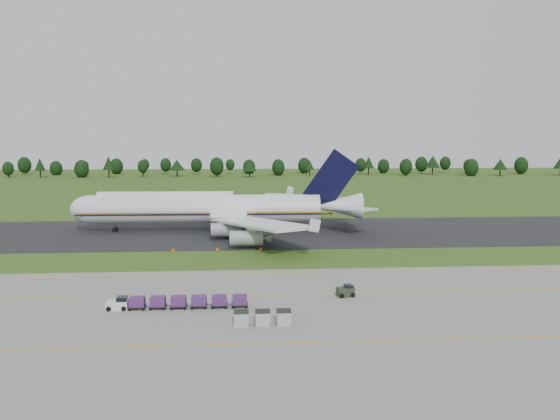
{
  "coord_description": "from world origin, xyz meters",
  "views": [
    {
      "loc": [
        -1.28,
        -93.77,
        20.87
      ],
      "look_at": [
        5.3,
        2.0,
        8.44
      ],
      "focal_mm": 35.0,
      "sensor_mm": 36.0,
      "label": 1
    }
  ],
  "objects": [
    {
      "name": "utility_cart",
      "position": [
        12.29,
        -23.75,
        0.65
      ],
      "size": [
        2.43,
        1.75,
        1.21
      ],
      "color": "#292E20",
      "rests_on": "apron"
    },
    {
      "name": "uld_row",
      "position": [
        0.83,
        -34.32,
        0.89
      ],
      "size": [
        6.47,
        1.67,
        1.65
      ],
      "color": "#A3A3A3",
      "rests_on": "apron"
    },
    {
      "name": "apron_markings",
      "position": [
        0.0,
        -26.98,
        0.06
      ],
      "size": [
        300.0,
        30.2,
        0.01
      ],
      "color": "gold",
      "rests_on": "apron"
    },
    {
      "name": "aircraft",
      "position": [
        -8.52,
        30.31,
        5.38
      ],
      "size": [
        66.75,
        65.41,
        18.84
      ],
      "color": "silver",
      "rests_on": "ground"
    },
    {
      "name": "baggage_train",
      "position": [
        -9.68,
        -27.45,
        0.89
      ],
      "size": [
        17.39,
        1.58,
        1.52
      ],
      "color": "silver",
      "rests_on": "apron"
    },
    {
      "name": "tree_line",
      "position": [
        11.21,
        218.77,
        6.21
      ],
      "size": [
        524.76,
        23.21,
        11.79
      ],
      "color": "black",
      "rests_on": "ground"
    },
    {
      "name": "ground",
      "position": [
        0.0,
        0.0,
        0.0
      ],
      "size": [
        600.0,
        600.0,
        0.0
      ],
      "primitive_type": "plane",
      "color": "#304F17",
      "rests_on": "ground"
    },
    {
      "name": "taxiway",
      "position": [
        0.0,
        28.0,
        0.04
      ],
      "size": [
        300.0,
        40.0,
        0.08
      ],
      "primitive_type": "cube",
      "color": "black",
      "rests_on": "ground"
    },
    {
      "name": "apron",
      "position": [
        0.0,
        -34.0,
        0.03
      ],
      "size": [
        300.0,
        52.0,
        0.06
      ],
      "primitive_type": "cube",
      "color": "slate",
      "rests_on": "ground"
    },
    {
      "name": "edge_markers",
      "position": [
        -6.18,
        7.32,
        0.27
      ],
      "size": [
        16.88,
        0.3,
        0.6
      ],
      "color": "#FF5108",
      "rests_on": "ground"
    }
  ]
}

